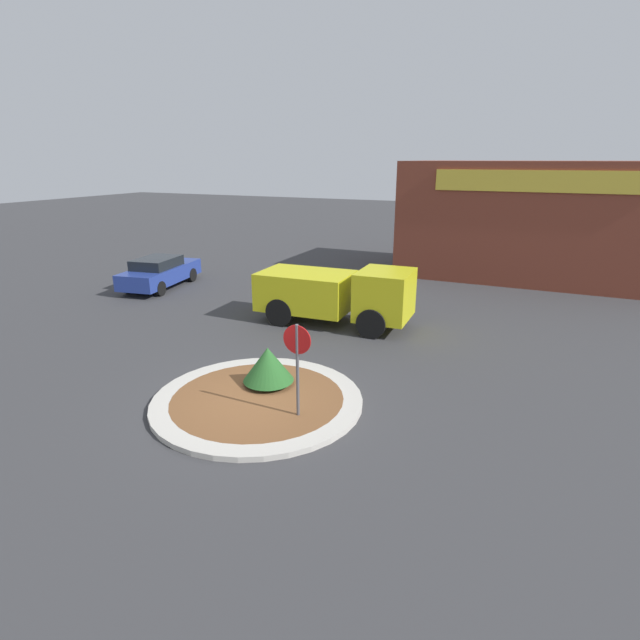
% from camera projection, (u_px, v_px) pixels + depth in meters
% --- Properties ---
extents(ground_plane, '(120.00, 120.00, 0.00)m').
position_uv_depth(ground_plane, '(258.00, 402.00, 12.04)').
color(ground_plane, '#38383A').
extents(traffic_island, '(5.06, 5.06, 0.13)m').
position_uv_depth(traffic_island, '(258.00, 400.00, 12.02)').
color(traffic_island, '#BCB7AD').
rests_on(traffic_island, ground_plane).
extents(stop_sign, '(0.65, 0.07, 2.27)m').
position_uv_depth(stop_sign, '(297.00, 356.00, 10.76)').
color(stop_sign, '#4C4C51').
rests_on(stop_sign, ground_plane).
extents(island_shrub, '(1.29, 1.29, 0.99)m').
position_uv_depth(island_shrub, '(268.00, 364.00, 12.57)').
color(island_shrub, brown).
rests_on(island_shrub, traffic_island).
extents(utility_truck, '(5.44, 2.33, 2.06)m').
position_uv_depth(utility_truck, '(335.00, 293.00, 17.46)').
color(utility_truck, gold).
rests_on(utility_truck, ground_plane).
extents(storefront_building, '(12.49, 6.07, 5.51)m').
position_uv_depth(storefront_building, '(536.00, 220.00, 24.21)').
color(storefront_building, brown).
rests_on(storefront_building, ground_plane).
extents(parked_sedan_blue, '(2.42, 4.62, 1.39)m').
position_uv_depth(parked_sedan_blue, '(160.00, 272.00, 22.59)').
color(parked_sedan_blue, navy).
rests_on(parked_sedan_blue, ground_plane).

